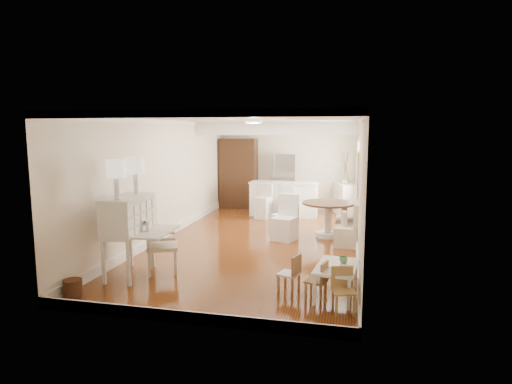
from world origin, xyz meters
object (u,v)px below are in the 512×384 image
at_px(secretary_bureau, 129,236).
at_px(fridge, 295,183).
at_px(kids_chair_c, 344,290).
at_px(gustavian_armchair, 162,246).
at_px(kids_table, 336,281).
at_px(wicker_basket, 73,288).
at_px(kids_chair_a, 316,280).
at_px(pantry_cabinet, 239,173).
at_px(sideboard, 345,199).
at_px(kids_chair_b, 289,273).
at_px(bar_stool_left, 263,201).
at_px(slip_chair_far, 283,215).
at_px(slip_chair_near, 285,218).
at_px(breakfast_counter, 284,199).
at_px(dining_table, 328,220).
at_px(bar_stool_right, 286,203).

height_order(secretary_bureau, fridge, fridge).
height_order(secretary_bureau, kids_chair_c, secretary_bureau).
xyz_separation_m(gustavian_armchair, kids_table, (3.11, -0.47, -0.25)).
xyz_separation_m(wicker_basket, kids_chair_a, (3.65, 0.72, 0.17)).
relative_size(kids_chair_a, pantry_cabinet, 0.27).
height_order(secretary_bureau, gustavian_armchair, secretary_bureau).
bearing_deg(sideboard, kids_chair_b, -114.98).
bearing_deg(fridge, kids_chair_c, -77.58).
bearing_deg(bar_stool_left, kids_table, -49.69).
xyz_separation_m(kids_chair_b, slip_chair_far, (-0.76, 4.09, 0.13)).
height_order(kids_chair_c, slip_chair_near, slip_chair_near).
bearing_deg(sideboard, kids_chair_c, -107.89).
distance_m(kids_chair_b, bar_stool_left, 5.86).
relative_size(secretary_bureau, kids_chair_c, 2.19).
height_order(kids_chair_c, slip_chair_far, slip_chair_far).
height_order(kids_chair_c, fridge, fridge).
xyz_separation_m(kids_chair_c, breakfast_counter, (-1.92, 6.77, 0.19)).
height_order(dining_table, bar_stool_left, bar_stool_left).
bearing_deg(sideboard, dining_table, -115.25).
bearing_deg(slip_chair_near, slip_chair_far, 118.71).
xyz_separation_m(wicker_basket, sideboard, (3.94, 7.78, 0.33)).
distance_m(dining_table, slip_chair_near, 1.11).
bearing_deg(kids_chair_c, wicker_basket, 171.05).
distance_m(gustavian_armchair, kids_table, 3.15).
bearing_deg(kids_chair_c, dining_table, 82.41).
bearing_deg(kids_chair_b, slip_chair_near, -151.75).
relative_size(wicker_basket, kids_chair_b, 0.44).
distance_m(breakfast_counter, fridge, 1.14).
bearing_deg(slip_chair_near, dining_table, 44.20).
bearing_deg(fridge, sideboard, -13.36).
bearing_deg(slip_chair_far, secretary_bureau, 9.62).
xyz_separation_m(wicker_basket, pantry_cabinet, (0.45, 8.18, 1.01)).
relative_size(kids_chair_a, slip_chair_near, 0.58).
xyz_separation_m(kids_chair_a, sideboard, (0.29, 7.06, 0.16)).
distance_m(kids_table, kids_chair_c, 0.61).
xyz_separation_m(slip_chair_near, bar_stool_right, (-0.33, 2.39, -0.06)).
xyz_separation_m(fridge, sideboard, (1.59, -0.38, -0.43)).
distance_m(kids_chair_c, pantry_cabinet, 8.68).
bearing_deg(bar_stool_left, pantry_cabinet, 144.02).
xyz_separation_m(bar_stool_left, fridge, (0.72, 1.59, 0.39)).
distance_m(dining_table, sideboard, 3.06).
bearing_deg(slip_chair_near, bar_stool_right, 114.14).
distance_m(kids_chair_b, slip_chair_near, 3.35).
distance_m(slip_chair_near, breakfast_counter, 2.93).
relative_size(kids_chair_a, kids_chair_c, 0.95).
height_order(slip_chair_near, breakfast_counter, slip_chair_near).
xyz_separation_m(kids_table, bar_stool_left, (-2.32, 5.64, 0.26)).
bearing_deg(kids_chair_a, slip_chair_far, -149.80).
height_order(kids_chair_b, slip_chair_near, slip_chair_near).
relative_size(slip_chair_near, slip_chair_far, 1.20).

